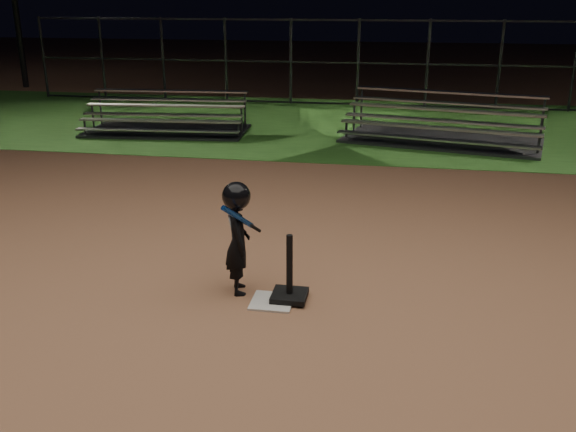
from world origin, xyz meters
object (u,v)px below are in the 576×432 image
(home_plate, at_px, (272,302))
(child_batter, at_px, (237,235))
(batting_tee, at_px, (290,287))
(bleacher_right, at_px, (441,133))
(bleacher_left, at_px, (166,125))

(home_plate, relative_size, child_batter, 0.35)
(batting_tee, xyz_separation_m, bleacher_right, (2.05, 8.27, 0.06))
(child_batter, height_order, bleacher_left, child_batter)
(batting_tee, height_order, bleacher_left, bleacher_left)
(home_plate, xyz_separation_m, child_batter, (-0.42, 0.22, 0.67))
(child_batter, height_order, bleacher_right, child_batter)
(child_batter, relative_size, bleacher_right, 0.27)
(batting_tee, height_order, bleacher_right, bleacher_right)
(home_plate, bearing_deg, bleacher_right, 75.12)
(batting_tee, xyz_separation_m, child_batter, (-0.60, 0.12, 0.52))
(child_batter, bearing_deg, bleacher_left, 5.85)
(child_batter, distance_m, bleacher_right, 8.59)
(child_batter, bearing_deg, batting_tee, -120.53)
(batting_tee, relative_size, bleacher_right, 0.16)
(home_plate, xyz_separation_m, bleacher_left, (-4.24, 8.32, 0.18))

